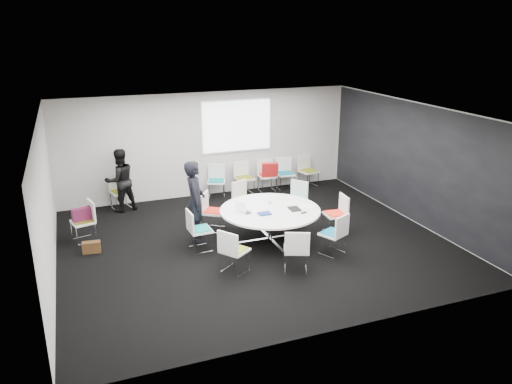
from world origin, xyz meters
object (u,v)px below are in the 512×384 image
object	(u,v)px
chair_spare_left	(84,229)
chair_back_e	(308,177)
chair_back_a	(216,187)
chair_back_d	(285,179)
person_back	(120,180)
chair_ring_b	(295,206)
chair_ring_a	(335,221)
chair_person_back	(121,198)
maroon_bag	(82,214)
chair_back_b	(244,184)
laptop	(247,211)
person_main	(195,201)
chair_ring_e	(200,237)
brown_bag	(91,247)
conference_table	(270,218)
chair_back_c	(267,182)
chair_ring_c	(245,206)
chair_ring_f	(234,259)
chair_ring_g	(296,258)
chair_ring_d	(213,219)
chair_ring_h	(333,241)
cup	(270,202)

from	to	relation	value
chair_spare_left	chair_back_e	bearing A→B (deg)	-88.53
chair_back_e	chair_back_a	bearing A→B (deg)	-12.89
chair_back_d	person_back	bearing A→B (deg)	9.53
chair_ring_b	chair_back_d	distance (m)	2.23
chair_ring_a	chair_back_d	distance (m)	3.33
chair_person_back	maroon_bag	world-z (taller)	chair_person_back
chair_back_b	laptop	distance (m)	3.36
person_main	chair_ring_e	bearing A→B (deg)	-172.92
chair_spare_left	brown_bag	distance (m)	0.70
chair_ring_a	chair_person_back	bearing A→B (deg)	57.07
chair_ring_a	chair_back_a	size ratio (longest dim) A/B	1.00
chair_back_b	chair_back_d	distance (m)	1.24
conference_table	chair_back_c	xyz separation A→B (m)	(1.21, 3.19, -0.26)
chair_ring_c	chair_ring_f	bearing A→B (deg)	43.56
laptop	brown_bag	xyz separation A→B (m)	(-3.14, 0.70, -0.62)
chair_ring_a	laptop	bearing A→B (deg)	90.16
chair_ring_a	chair_person_back	xyz separation A→B (m)	(-4.32, 3.32, 0.00)
chair_back_e	brown_bag	distance (m)	6.63
person_main	laptop	size ratio (longest dim) A/B	5.65
person_back	chair_ring_g	bearing A→B (deg)	105.14
maroon_bag	person_main	bearing A→B (deg)	-19.24
chair_ring_d	chair_ring_g	distance (m)	2.65
chair_ring_d	laptop	world-z (taller)	chair_ring_d
chair_ring_d	person_main	world-z (taller)	person_main
person_back	chair_back_d	bearing A→B (deg)	166.22
chair_ring_h	chair_back_c	distance (m)	4.27
conference_table	cup	world-z (taller)	cup
person_back	chair_back_a	bearing A→B (deg)	167.88
chair_ring_f	brown_bag	xyz separation A→B (m)	(-2.48, 1.84, -0.16)
chair_ring_h	chair_person_back	xyz separation A→B (m)	(-3.74, 4.26, 0.00)
chair_ring_d	person_main	distance (m)	0.88
conference_table	chair_ring_b	bearing A→B (deg)	44.13
chair_ring_e	chair_ring_d	bearing A→B (deg)	144.89
chair_back_b	chair_ring_g	bearing A→B (deg)	77.47
chair_ring_d	chair_person_back	distance (m)	2.84
chair_ring_a	chair_ring_f	size ratio (longest dim) A/B	1.00
chair_ring_h	cup	xyz separation A→B (m)	(-0.84, 1.37, 0.50)
chair_back_d	chair_spare_left	xyz separation A→B (m)	(-5.53, -1.78, 0.00)
chair_ring_g	chair_ring_h	distance (m)	1.11
chair_ring_a	chair_spare_left	size ratio (longest dim) A/B	1.00
conference_table	brown_bag	bearing A→B (deg)	168.59
chair_back_a	chair_person_back	xyz separation A→B (m)	(-2.52, 0.00, 0.00)
conference_table	chair_back_d	world-z (taller)	chair_back_d
chair_ring_b	chair_back_a	bearing A→B (deg)	-5.09
chair_ring_d	chair_ring_g	bearing A→B (deg)	53.92
chair_back_b	person_main	distance (m)	3.33
chair_ring_c	chair_back_e	distance (m)	3.04
chair_ring_a	chair_ring_d	distance (m)	2.75
conference_table	chair_back_d	distance (m)	3.66
chair_back_b	chair_ring_f	bearing A→B (deg)	63.11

